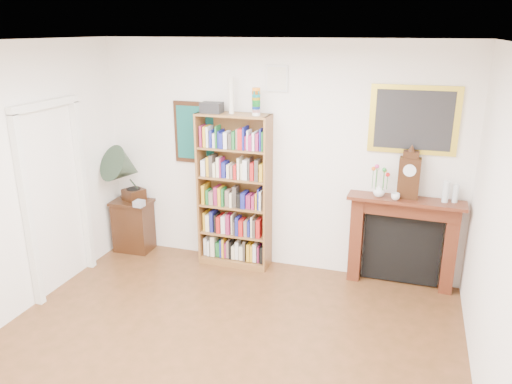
# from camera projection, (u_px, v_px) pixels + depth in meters

# --- Properties ---
(room) EXTENTS (4.51, 5.01, 2.81)m
(room) POSITION_uv_depth(u_px,v_px,m) (189.00, 235.00, 3.80)
(room) COLOR #4B3116
(room) RESTS_ON ground
(door_casing) EXTENTS (0.08, 1.02, 2.17)m
(door_casing) POSITION_uv_depth(u_px,v_px,m) (55.00, 182.00, 5.57)
(door_casing) COLOR white
(door_casing) RESTS_ON left_wall
(teal_poster) EXTENTS (0.58, 0.04, 0.78)m
(teal_poster) POSITION_uv_depth(u_px,v_px,m) (196.00, 133.00, 6.27)
(teal_poster) COLOR black
(teal_poster) RESTS_ON back_wall
(small_picture) EXTENTS (0.26, 0.04, 0.30)m
(small_picture) POSITION_uv_depth(u_px,v_px,m) (277.00, 78.00, 5.75)
(small_picture) COLOR white
(small_picture) RESTS_ON back_wall
(gilt_painting) EXTENTS (0.95, 0.04, 0.75)m
(gilt_painting) POSITION_uv_depth(u_px,v_px,m) (414.00, 120.00, 5.42)
(gilt_painting) COLOR gold
(gilt_painting) RESTS_ON back_wall
(bookshelf) EXTENTS (0.89, 0.32, 2.24)m
(bookshelf) POSITION_uv_depth(u_px,v_px,m) (234.00, 183.00, 6.14)
(bookshelf) COLOR brown
(bookshelf) RESTS_ON floor
(side_cabinet) EXTENTS (0.53, 0.39, 0.71)m
(side_cabinet) POSITION_uv_depth(u_px,v_px,m) (134.00, 225.00, 6.77)
(side_cabinet) COLOR black
(side_cabinet) RESTS_ON floor
(fireplace) EXTENTS (1.30, 0.35, 1.09)m
(fireplace) POSITION_uv_depth(u_px,v_px,m) (403.00, 234.00, 5.77)
(fireplace) COLOR #471A10
(fireplace) RESTS_ON floor
(gramophone) EXTENTS (0.69, 0.75, 0.80)m
(gramophone) POSITION_uv_depth(u_px,v_px,m) (126.00, 170.00, 6.44)
(gramophone) COLOR black
(gramophone) RESTS_ON side_cabinet
(cd_stack) EXTENTS (0.13, 0.13, 0.08)m
(cd_stack) POSITION_uv_depth(u_px,v_px,m) (139.00, 204.00, 6.44)
(cd_stack) COLOR silver
(cd_stack) RESTS_ON side_cabinet
(mantel_clock) EXTENTS (0.24, 0.14, 0.54)m
(mantel_clock) POSITION_uv_depth(u_px,v_px,m) (409.00, 176.00, 5.52)
(mantel_clock) COLOR black
(mantel_clock) RESTS_ON fireplace
(flower_vase) EXTENTS (0.18, 0.18, 0.14)m
(flower_vase) POSITION_uv_depth(u_px,v_px,m) (379.00, 191.00, 5.63)
(flower_vase) COLOR white
(flower_vase) RESTS_ON fireplace
(teacup) EXTENTS (0.12, 0.12, 0.08)m
(teacup) POSITION_uv_depth(u_px,v_px,m) (395.00, 197.00, 5.53)
(teacup) COLOR white
(teacup) RESTS_ON fireplace
(bottle_left) EXTENTS (0.07, 0.07, 0.24)m
(bottle_left) POSITION_uv_depth(u_px,v_px,m) (446.00, 192.00, 5.43)
(bottle_left) COLOR silver
(bottle_left) RESTS_ON fireplace
(bottle_right) EXTENTS (0.06, 0.06, 0.20)m
(bottle_right) POSITION_uv_depth(u_px,v_px,m) (455.00, 194.00, 5.43)
(bottle_right) COLOR silver
(bottle_right) RESTS_ON fireplace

